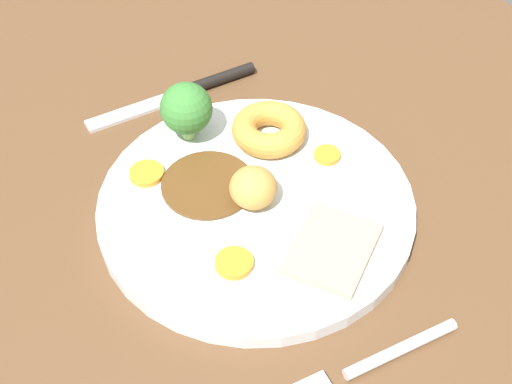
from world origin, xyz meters
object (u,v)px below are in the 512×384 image
Objects in this scene: meat_slice_main at (332,249)px; carrot_coin_side at (234,263)px; yorkshire_pudding at (269,129)px; knife at (188,91)px; carrot_coin_front at (147,173)px; roast_potato_left at (253,188)px; broccoli_floret at (186,109)px; fork at (361,368)px; dinner_plate at (256,205)px; carrot_coin_back at (327,155)px.

meat_slice_main reaches higher than carrot_coin_side.
knife is at bearing 14.37° from yorkshire_pudding.
knife is (10.03, -8.93, -1.21)cm from carrot_coin_front.
roast_potato_left is 10.04cm from carrot_coin_front.
meat_slice_main is 17.89cm from carrot_coin_front.
carrot_coin_side is 0.53× the size of broccoli_floret.
yorkshire_pudding is at bearing -101.19° from fork.
yorkshire_pudding reaches higher than carrot_coin_front.
dinner_plate is 11.00cm from broccoli_floret.
carrot_coin_back reaches higher than fork.
dinner_plate is at bearing 16.87° from meat_slice_main.
roast_potato_left is 1.32× the size of carrot_coin_side.
carrot_coin_front is at bearing 31.27° from meat_slice_main.
fork is (-18.40, 9.45, -1.26)cm from carrot_coin_back.
roast_potato_left reaches higher than meat_slice_main.
yorkshire_pudding is 0.37× the size of knife.
roast_potato_left is 1.67× the size of carrot_coin_back.
knife is at bearing -6.70° from dinner_plate.
meat_slice_main is 1.12× the size of yorkshire_pudding.
yorkshire_pudding is (6.13, -4.94, 1.87)cm from dinner_plate.
broccoli_floret reaches higher than roast_potato_left.
carrot_coin_front is 1.01× the size of carrot_coin_side.
broccoli_floret is at bearing 57.64° from yorkshire_pudding.
broccoli_floret is at bearing 11.84° from meat_slice_main.
carrot_coin_back is at bearing -32.42° from meat_slice_main.
carrot_coin_front is 0.17× the size of knife.
yorkshire_pudding is 1.71× the size of roast_potato_left.
yorkshire_pudding is at bearing -96.06° from carrot_coin_front.
meat_slice_main is 2.54× the size of carrot_coin_side.
carrot_coin_back reaches higher than knife.
carrot_coin_side is (-11.30, 9.92, -0.88)cm from yorkshire_pudding.
carrot_coin_front reaches higher than dinner_plate.
fork is (-9.18, 3.60, -1.41)cm from meat_slice_main.
roast_potato_left is 0.26× the size of fork.
carrot_coin_back is (-4.81, -3.31, -0.92)cm from yorkshire_pudding.
meat_slice_main is at bearing -161.10° from roast_potato_left.
fork is (-11.92, -3.78, -1.30)cm from carrot_coin_side.
carrot_coin_front is 1.27× the size of carrot_coin_back.
carrot_coin_back is at bearing -80.93° from dinner_plate.
meat_slice_main is 1.34× the size of broccoli_floret.
yorkshire_pudding is 0.45× the size of fork.
broccoli_floret is at bearing 47.54° from carrot_coin_back.
knife is (7.28, -3.43, -4.30)cm from broccoli_floret.
meat_slice_main is at bearing -163.13° from dinner_plate.
yorkshire_pudding is 8.11cm from roast_potato_left.
carrot_coin_side reaches higher than fork.
meat_slice_main is at bearing 91.36° from knife.
carrot_coin_front is 13.49cm from knife.
carrot_coin_back is 13.42cm from broccoli_floret.
carrot_coin_side is at bearing -68.77° from fork.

